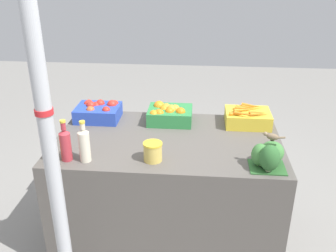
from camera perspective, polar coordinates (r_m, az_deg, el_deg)
ground_plane at (r=3.14m, az=0.00°, el=-15.82°), size 10.00×10.00×0.00m
market_table at (r=2.89m, az=0.00°, el=-9.45°), size 1.60×0.95×0.84m
support_pole at (r=1.98m, az=-17.92°, el=-1.07°), size 0.09×0.09×2.44m
apple_crate at (r=3.02m, az=-10.54°, el=2.23°), size 0.34×0.27×0.15m
orange_crate at (r=2.91m, az=0.16°, el=1.86°), size 0.34×0.27×0.15m
carrot_crate at (r=2.94m, az=12.05°, el=1.31°), size 0.34×0.28×0.14m
broccoli_pile at (r=2.36m, az=15.03°, el=-4.47°), size 0.22×0.23×0.18m
juice_bottle_golden at (r=2.48m, az=-17.55°, el=-2.81°), size 0.07×0.07×0.24m
juice_bottle_ruby at (r=2.44m, az=-15.36°, el=-2.62°), size 0.07×0.07×0.28m
juice_bottle_cloudy at (r=2.40m, az=-12.64°, el=-2.72°), size 0.07×0.07×0.28m
pickle_jar at (r=2.38m, az=-2.33°, el=-3.91°), size 0.12×0.12×0.12m
sparrow_bird at (r=2.32m, az=15.54°, el=-1.54°), size 0.13×0.06×0.05m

